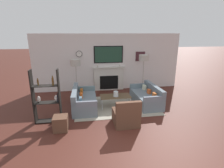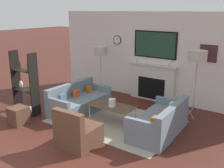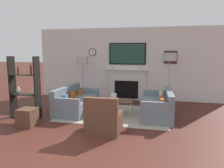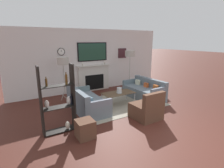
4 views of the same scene
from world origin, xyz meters
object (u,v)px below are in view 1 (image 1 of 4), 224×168
(floor_lamp_left, at_px, (76,63))
(armchair, at_px, (126,116))
(shelf_unit, at_px, (47,99))
(floor_lamp_right, at_px, (144,58))
(coffee_table, at_px, (115,97))
(hurricane_candle, at_px, (116,94))
(ottoman, at_px, (61,123))
(couch_right, at_px, (147,97))
(couch_left, at_px, (84,101))

(floor_lamp_left, bearing_deg, armchair, -61.12)
(armchair, bearing_deg, shelf_unit, 166.69)
(floor_lamp_right, bearing_deg, coffee_table, -136.67)
(hurricane_candle, xyz_separation_m, ottoman, (-1.87, -1.39, -0.30))
(couch_right, distance_m, floor_lamp_left, 3.31)
(coffee_table, relative_size, ottoman, 2.63)
(coffee_table, bearing_deg, couch_left, 176.26)
(couch_left, relative_size, couch_right, 1.04)
(armchair, xyz_separation_m, shelf_unit, (-2.37, 0.56, 0.50))
(coffee_table, bearing_deg, floor_lamp_right, 43.33)
(armchair, xyz_separation_m, coffee_table, (-0.09, 1.38, 0.13))
(couch_left, relative_size, floor_lamp_left, 1.09)
(floor_lamp_left, height_order, ottoman, floor_lamp_left)
(couch_left, bearing_deg, coffee_table, -3.74)
(couch_left, xyz_separation_m, couch_right, (2.47, 0.00, 0.01))
(armchair, relative_size, hurricane_candle, 4.28)
(couch_right, distance_m, floor_lamp_right, 1.96)
(couch_left, height_order, ottoman, couch_left)
(ottoman, bearing_deg, couch_right, 25.59)
(hurricane_candle, bearing_deg, floor_lamp_left, 134.97)
(floor_lamp_right, bearing_deg, couch_right, -101.82)
(armchair, height_order, ottoman, armchair)
(couch_right, relative_size, coffee_table, 1.52)
(couch_left, bearing_deg, shelf_unit, -140.25)
(couch_left, xyz_separation_m, floor_lamp_right, (2.76, 1.40, 1.35))
(hurricane_candle, distance_m, ottoman, 2.35)
(floor_lamp_left, xyz_separation_m, ottoman, (-0.37, -2.89, -1.26))
(hurricane_candle, bearing_deg, coffee_table, 124.23)
(hurricane_candle, height_order, shelf_unit, shelf_unit)
(couch_left, xyz_separation_m, ottoman, (-0.66, -1.49, -0.05))
(couch_left, distance_m, floor_lamp_right, 3.38)
(shelf_unit, xyz_separation_m, ottoman, (0.42, -0.60, -0.56))
(coffee_table, bearing_deg, shelf_unit, -160.19)
(shelf_unit, bearing_deg, ottoman, -54.59)
(armchair, relative_size, floor_lamp_left, 0.52)
(couch_right, relative_size, floor_lamp_right, 0.97)
(armchair, relative_size, coffee_table, 0.74)
(armchair, distance_m, coffee_table, 1.39)
(floor_lamp_left, relative_size, ottoman, 3.79)
(couch_right, xyz_separation_m, armchair, (-1.18, -1.46, 0.00))
(coffee_table, xyz_separation_m, hurricane_candle, (0.02, -0.02, 0.11))
(couch_right, relative_size, ottoman, 3.98)
(couch_left, bearing_deg, armchair, -48.52)
(couch_left, bearing_deg, couch_right, 0.05)
(couch_right, bearing_deg, floor_lamp_right, 78.18)
(floor_lamp_right, bearing_deg, armchair, -117.25)
(floor_lamp_right, xyz_separation_m, ottoman, (-3.42, -2.89, -1.41))
(ottoman, bearing_deg, armchair, 1.06)
(shelf_unit, distance_m, ottoman, 0.92)
(coffee_table, height_order, hurricane_candle, hurricane_candle)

